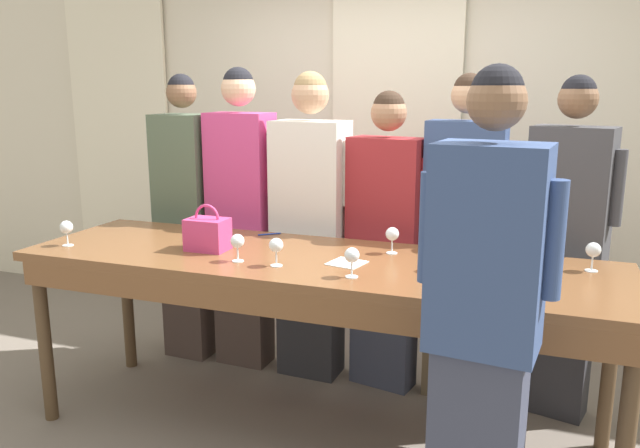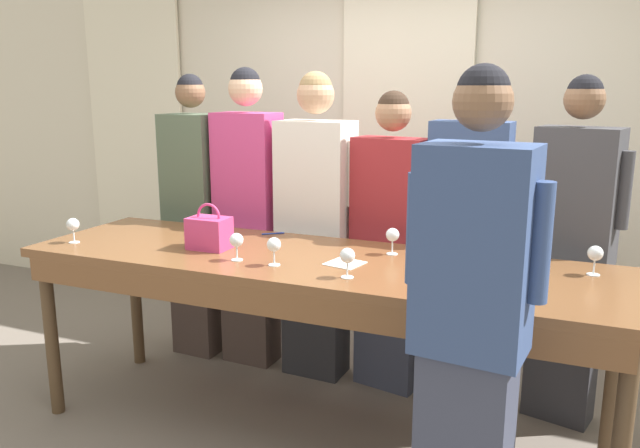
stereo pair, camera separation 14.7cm
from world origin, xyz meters
name	(u,v)px [view 2 (the right image)]	position (x,y,z in m)	size (l,w,h in m)	color
ground_plane	(314,432)	(0.00, 0.00, 0.00)	(18.00, 18.00, 0.00)	#70665B
wall_back	(407,139)	(0.00, 1.71, 1.40)	(12.00, 0.06, 2.80)	beige
curtain_panel_left	(137,137)	(-2.36, 1.65, 1.34)	(0.93, 0.03, 2.69)	#EFE5C6
curtain_panel_center	(404,147)	(0.00, 1.65, 1.34)	(0.93, 0.03, 2.69)	#EFE5C6
tasting_bar	(311,276)	(0.00, -0.03, 0.86)	(2.95, 0.85, 0.95)	brown
wine_bottle	(524,242)	(0.96, 0.21, 1.07)	(0.08, 0.08, 0.32)	black
handbag	(209,232)	(-0.56, -0.05, 1.04)	(0.21, 0.15, 0.24)	#C63870
wine_glass_front_left	(347,257)	(0.27, -0.25, 1.05)	(0.07, 0.07, 0.13)	white
wine_glass_front_mid	(236,241)	(-0.32, -0.19, 1.05)	(0.07, 0.07, 0.13)	white
wine_glass_front_right	(442,252)	(0.63, -0.01, 1.05)	(0.07, 0.07, 0.13)	white
wine_glass_center_left	(274,246)	(-0.11, -0.20, 1.05)	(0.07, 0.07, 0.13)	white
wine_glass_center_mid	(73,225)	(-1.30, -0.23, 1.05)	(0.07, 0.07, 0.13)	white
wine_glass_center_right	(595,254)	(1.26, 0.21, 1.05)	(0.07, 0.07, 0.13)	white
wine_glass_back_left	(393,236)	(0.34, 0.20, 1.05)	(0.07, 0.07, 0.13)	white
napkin	(345,263)	(0.18, -0.05, 0.95)	(0.19, 0.19, 0.00)	white
pen	(273,234)	(-0.40, 0.36, 0.95)	(0.11, 0.09, 0.01)	#193399
guest_olive_jacket	(196,215)	(-1.13, 0.67, 0.94)	(0.47, 0.30, 1.85)	#473833
guest_pink_top	(249,215)	(-0.74, 0.67, 0.98)	(0.50, 0.25, 1.88)	#473833
guest_cream_sweater	(316,225)	(-0.27, 0.67, 0.95)	(0.55, 0.29, 1.86)	#28282D
guest_striped_shirt	(390,240)	(0.19, 0.67, 0.90)	(0.55, 0.29, 1.75)	#383D51
guest_navy_coat	(466,239)	(0.63, 0.67, 0.95)	(0.53, 0.23, 1.84)	brown
guest_beige_cap	(571,250)	(1.16, 0.67, 0.94)	(0.51, 0.32, 1.83)	#28282D
host_pouring	(470,336)	(0.87, -0.68, 0.94)	(0.48, 0.29, 1.84)	#383D51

